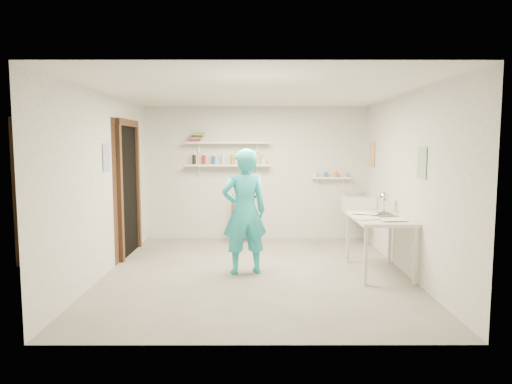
{
  "coord_description": "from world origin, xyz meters",
  "views": [
    {
      "loc": [
        -0.01,
        -6.02,
        1.72
      ],
      "look_at": [
        0.0,
        0.4,
        1.05
      ],
      "focal_mm": 32.0,
      "sensor_mm": 36.0,
      "label": 1
    }
  ],
  "objects_px": {
    "wooden_chair": "(242,218)",
    "desk_lamp": "(385,197)",
    "belfast_sink": "(358,204)",
    "wall_clock": "(249,189)",
    "work_table": "(379,245)",
    "man": "(244,212)"
  },
  "relations": [
    {
      "from": "wall_clock",
      "to": "belfast_sink",
      "type": "bearing_deg",
      "value": 24.57
    },
    {
      "from": "man",
      "to": "desk_lamp",
      "type": "xyz_separation_m",
      "value": [
        1.98,
        0.44,
        0.15
      ]
    },
    {
      "from": "wall_clock",
      "to": "wooden_chair",
      "type": "relative_size",
      "value": 0.34
    },
    {
      "from": "man",
      "to": "work_table",
      "type": "bearing_deg",
      "value": 164.67
    },
    {
      "from": "wall_clock",
      "to": "desk_lamp",
      "type": "distance_m",
      "value": 1.94
    },
    {
      "from": "wall_clock",
      "to": "work_table",
      "type": "height_order",
      "value": "wall_clock"
    },
    {
      "from": "wall_clock",
      "to": "wooden_chair",
      "type": "distance_m",
      "value": 1.8
    },
    {
      "from": "wooden_chair",
      "to": "belfast_sink",
      "type": "bearing_deg",
      "value": -3.81
    },
    {
      "from": "wooden_chair",
      "to": "desk_lamp",
      "type": "height_order",
      "value": "desk_lamp"
    },
    {
      "from": "man",
      "to": "work_table",
      "type": "relative_size",
      "value": 1.46
    },
    {
      "from": "belfast_sink",
      "to": "work_table",
      "type": "relative_size",
      "value": 0.52
    },
    {
      "from": "wall_clock",
      "to": "work_table",
      "type": "xyz_separation_m",
      "value": [
        1.74,
        -0.23,
        -0.73
      ]
    },
    {
      "from": "desk_lamp",
      "to": "belfast_sink",
      "type": "bearing_deg",
      "value": 93.49
    },
    {
      "from": "belfast_sink",
      "to": "wall_clock",
      "type": "bearing_deg",
      "value": -140.64
    },
    {
      "from": "belfast_sink",
      "to": "desk_lamp",
      "type": "distance_m",
      "value": 1.32
    },
    {
      "from": "wall_clock",
      "to": "wooden_chair",
      "type": "xyz_separation_m",
      "value": [
        -0.15,
        1.67,
        -0.67
      ]
    },
    {
      "from": "wooden_chair",
      "to": "man",
      "type": "bearing_deg",
      "value": -86.77
    },
    {
      "from": "wooden_chair",
      "to": "desk_lamp",
      "type": "relative_size",
      "value": 6.13
    },
    {
      "from": "man",
      "to": "work_table",
      "type": "distance_m",
      "value": 1.85
    },
    {
      "from": "man",
      "to": "wooden_chair",
      "type": "relative_size",
      "value": 1.9
    },
    {
      "from": "work_table",
      "to": "wooden_chair",
      "type": "bearing_deg",
      "value": 134.84
    },
    {
      "from": "wooden_chair",
      "to": "desk_lamp",
      "type": "bearing_deg",
      "value": -34.26
    }
  ]
}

